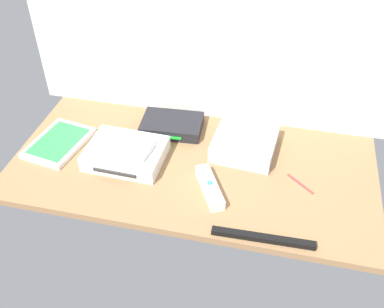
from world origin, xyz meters
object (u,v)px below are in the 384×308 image
game_case (59,143)px  mini_computer (245,143)px  game_console (126,153)px  sensor_bar (263,238)px  remote_classic_pad (125,145)px  remote_wand (210,187)px  stylus_pen (300,183)px  network_router (172,125)px

game_case → mini_computer: bearing=20.4°
game_console → sensor_bar: 44.96cm
mini_computer → remote_classic_pad: size_ratio=1.19×
remote_wand → sensor_bar: (15.08, -12.70, -0.81)cm
stylus_pen → game_console: bearing=-178.9°
game_console → remote_classic_pad: 3.23cm
remote_classic_pad → game_case: bearing=-176.2°
network_router → stylus_pen: network_router is taller
game_console → remote_wand: bearing=-14.1°
remote_wand → sensor_bar: bearing=-68.1°
sensor_bar → stylus_pen: bearing=67.9°
game_console → mini_computer: bearing=21.9°
game_case → sensor_bar: game_case is taller
network_router → remote_classic_pad: bearing=-120.7°
game_case → remote_classic_pad: (21.68, -1.94, 4.65)cm
mini_computer → remote_classic_pad: (-31.36, -11.75, 2.77)cm
game_case → stylus_pen: size_ratio=2.34×
network_router → stylus_pen: 42.17cm
network_router → sensor_bar: bearing=-52.8°
game_console → sensor_bar: (40.28, -19.92, -1.50)cm
mini_computer → remote_wand: 19.83cm
remote_wand → network_router: bearing=96.6°
remote_classic_pad → mini_computer: bearing=29.4°
remote_classic_pad → stylus_pen: (47.72, 1.15, -5.06)cm
network_router → sensor_bar: size_ratio=0.78×
game_case → network_router: (30.23, 14.77, 0.94)cm
mini_computer → network_router: 23.35cm
mini_computer → network_router: mini_computer is taller
remote_wand → remote_classic_pad: bearing=136.4°
game_console → remote_classic_pad: size_ratio=1.39×
mini_computer → stylus_pen: size_ratio=2.04×
mini_computer → game_console: bearing=-160.1°
game_case → remote_classic_pad: remote_classic_pad is taller
network_router → mini_computer: bearing=-15.8°
remote_classic_pad → game_console: bearing=148.0°
network_router → game_console: bearing=-121.9°
game_case → sensor_bar: (61.66, -21.60, -0.06)cm
game_case → sensor_bar: bearing=-9.4°
network_router → remote_wand: (16.34, -23.66, -0.19)cm
game_console → remote_wand: (25.20, -7.22, -0.69)cm
mini_computer → stylus_pen: (16.37, -10.60, -2.29)cm
game_case → remote_wand: bearing=-0.9°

